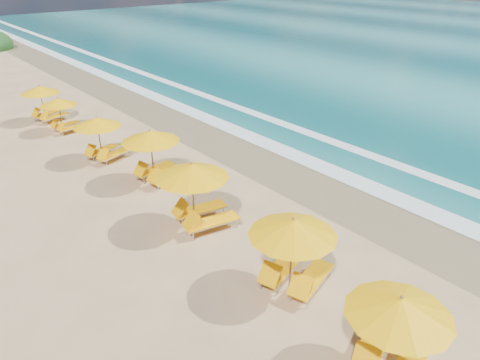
% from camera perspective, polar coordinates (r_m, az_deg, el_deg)
% --- Properties ---
extents(ground, '(160.00, 160.00, 0.00)m').
position_cam_1_polar(ground, '(18.22, -0.00, -3.39)').
color(ground, tan).
rests_on(ground, ground).
extents(wet_sand, '(4.00, 160.00, 0.01)m').
position_cam_1_polar(wet_sand, '(20.71, 8.57, 0.15)').
color(wet_sand, olive).
rests_on(wet_sand, ground).
extents(surf_foam, '(4.00, 160.00, 0.01)m').
position_cam_1_polar(surf_foam, '(22.62, 13.21, 2.11)').
color(surf_foam, white).
rests_on(surf_foam, ground).
extents(station_2, '(3.17, 3.12, 2.47)m').
position_cam_1_polar(station_2, '(11.46, 19.28, -17.30)').
color(station_2, olive).
rests_on(station_2, ground).
extents(station_3, '(3.29, 3.20, 2.60)m').
position_cam_1_polar(station_3, '(13.29, 6.97, -8.60)').
color(station_3, olive).
rests_on(station_3, ground).
extents(station_4, '(3.22, 3.08, 2.69)m').
position_cam_1_polar(station_4, '(16.25, -5.33, -1.38)').
color(station_4, olive).
rests_on(station_4, ground).
extents(station_5, '(3.01, 2.86, 2.57)m').
position_cam_1_polar(station_5, '(19.98, -10.70, 3.50)').
color(station_5, olive).
rests_on(station_5, ground).
extents(station_6, '(2.95, 2.88, 2.34)m').
position_cam_1_polar(station_6, '(22.94, -17.13, 5.44)').
color(station_6, olive).
rests_on(station_6, ground).
extents(station_7, '(2.39, 2.24, 2.10)m').
position_cam_1_polar(station_7, '(27.74, -21.60, 7.99)').
color(station_7, olive).
rests_on(station_7, ground).
extents(station_8, '(2.87, 2.77, 2.32)m').
position_cam_1_polar(station_8, '(30.07, -23.56, 9.22)').
color(station_8, olive).
rests_on(station_8, ground).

